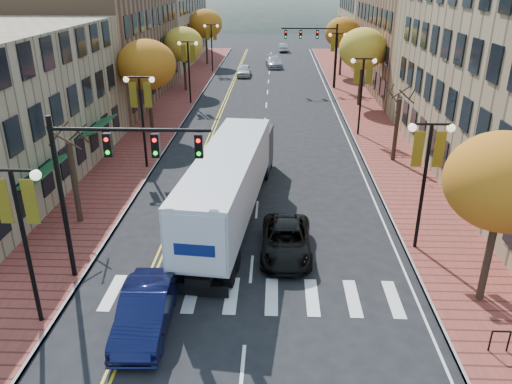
# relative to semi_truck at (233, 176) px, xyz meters

# --- Properties ---
(ground) EXTENTS (200.00, 200.00, 0.00)m
(ground) POSITION_rel_semi_truck_xyz_m (1.22, -9.14, -2.30)
(ground) COLOR black
(ground) RESTS_ON ground
(sidewalk_left) EXTENTS (4.00, 85.00, 0.15)m
(sidewalk_left) POSITION_rel_semi_truck_xyz_m (-7.78, 23.36, -2.22)
(sidewalk_left) COLOR brown
(sidewalk_left) RESTS_ON ground
(sidewalk_right) EXTENTS (4.00, 85.00, 0.15)m
(sidewalk_right) POSITION_rel_semi_truck_xyz_m (10.22, 23.36, -2.22)
(sidewalk_right) COLOR brown
(sidewalk_right) RESTS_ON ground
(building_left_mid) EXTENTS (12.00, 24.00, 11.00)m
(building_left_mid) POSITION_rel_semi_truck_xyz_m (-15.78, 26.86, 3.20)
(building_left_mid) COLOR brown
(building_left_mid) RESTS_ON ground
(building_left_far) EXTENTS (12.00, 26.00, 9.50)m
(building_left_far) POSITION_rel_semi_truck_xyz_m (-15.78, 51.86, 2.45)
(building_left_far) COLOR #9E8966
(building_left_far) RESTS_ON ground
(building_right_mid) EXTENTS (15.00, 24.00, 10.00)m
(building_right_mid) POSITION_rel_semi_truck_xyz_m (19.72, 32.86, 2.70)
(building_right_mid) COLOR brown
(building_right_mid) RESTS_ON ground
(building_right_far) EXTENTS (15.00, 20.00, 11.00)m
(building_right_far) POSITION_rel_semi_truck_xyz_m (19.72, 54.86, 3.20)
(building_right_far) COLOR #9E8966
(building_right_far) RESTS_ON ground
(tree_left_a) EXTENTS (0.28, 0.28, 4.20)m
(tree_left_a) POSITION_rel_semi_truck_xyz_m (-7.78, -1.14, -0.05)
(tree_left_a) COLOR #382619
(tree_left_a) RESTS_ON sidewalk_left
(tree_left_b) EXTENTS (4.48, 4.48, 7.21)m
(tree_left_b) POSITION_rel_semi_truck_xyz_m (-7.78, 14.86, 3.15)
(tree_left_b) COLOR #382619
(tree_left_b) RESTS_ON sidewalk_left
(tree_left_c) EXTENTS (4.16, 4.16, 6.69)m
(tree_left_c) POSITION_rel_semi_truck_xyz_m (-7.78, 30.86, 2.75)
(tree_left_c) COLOR #382619
(tree_left_c) RESTS_ON sidewalk_left
(tree_left_d) EXTENTS (4.61, 4.61, 7.42)m
(tree_left_d) POSITION_rel_semi_truck_xyz_m (-7.78, 48.86, 3.30)
(tree_left_d) COLOR #382619
(tree_left_d) RESTS_ON sidewalk_left
(tree_right_a) EXTENTS (4.16, 4.16, 6.69)m
(tree_right_a) POSITION_rel_semi_truck_xyz_m (10.22, -7.14, 2.75)
(tree_right_a) COLOR #382619
(tree_right_a) RESTS_ON sidewalk_right
(tree_right_b) EXTENTS (0.28, 0.28, 4.20)m
(tree_right_b) POSITION_rel_semi_truck_xyz_m (10.22, 8.86, -0.05)
(tree_right_b) COLOR #382619
(tree_right_b) RESTS_ON sidewalk_right
(tree_right_c) EXTENTS (4.48, 4.48, 7.21)m
(tree_right_c) POSITION_rel_semi_truck_xyz_m (10.22, 24.86, 3.15)
(tree_right_c) COLOR #382619
(tree_right_c) RESTS_ON sidewalk_right
(tree_right_d) EXTENTS (4.35, 4.35, 7.00)m
(tree_right_d) POSITION_rel_semi_truck_xyz_m (10.22, 40.86, 2.99)
(tree_right_d) COLOR #382619
(tree_right_d) RESTS_ON sidewalk_right
(lamp_left_a) EXTENTS (1.96, 0.36, 6.05)m
(lamp_left_a) POSITION_rel_semi_truck_xyz_m (-6.28, -9.14, 1.99)
(lamp_left_a) COLOR black
(lamp_left_a) RESTS_ON ground
(lamp_left_b) EXTENTS (1.96, 0.36, 6.05)m
(lamp_left_b) POSITION_rel_semi_truck_xyz_m (-6.28, 6.86, 1.99)
(lamp_left_b) COLOR black
(lamp_left_b) RESTS_ON ground
(lamp_left_c) EXTENTS (1.96, 0.36, 6.05)m
(lamp_left_c) POSITION_rel_semi_truck_xyz_m (-6.28, 24.86, 1.99)
(lamp_left_c) COLOR black
(lamp_left_c) RESTS_ON ground
(lamp_left_d) EXTENTS (1.96, 0.36, 6.05)m
(lamp_left_d) POSITION_rel_semi_truck_xyz_m (-6.28, 42.86, 1.99)
(lamp_left_d) COLOR black
(lamp_left_d) RESTS_ON ground
(lamp_right_a) EXTENTS (1.96, 0.36, 6.05)m
(lamp_right_a) POSITION_rel_semi_truck_xyz_m (8.72, -3.14, 1.99)
(lamp_right_a) COLOR black
(lamp_right_a) RESTS_ON ground
(lamp_right_b) EXTENTS (1.96, 0.36, 6.05)m
(lamp_right_b) POSITION_rel_semi_truck_xyz_m (8.72, 14.86, 1.99)
(lamp_right_b) COLOR black
(lamp_right_b) RESTS_ON ground
(lamp_right_c) EXTENTS (1.96, 0.36, 6.05)m
(lamp_right_c) POSITION_rel_semi_truck_xyz_m (8.72, 32.86, 1.99)
(lamp_right_c) COLOR black
(lamp_right_c) RESTS_ON ground
(traffic_mast_near) EXTENTS (6.10, 0.35, 7.00)m
(traffic_mast_near) POSITION_rel_semi_truck_xyz_m (-4.26, -6.14, 2.62)
(traffic_mast_near) COLOR black
(traffic_mast_near) RESTS_ON ground
(traffic_mast_far) EXTENTS (6.10, 0.34, 7.00)m
(traffic_mast_far) POSITION_rel_semi_truck_xyz_m (6.69, 32.86, 2.62)
(traffic_mast_far) COLOR black
(traffic_mast_far) RESTS_ON ground
(semi_truck) EXTENTS (4.07, 15.91, 3.93)m
(semi_truck) POSITION_rel_semi_truck_xyz_m (0.00, 0.00, 0.00)
(semi_truck) COLOR black
(semi_truck) RESTS_ON ground
(navy_sedan) EXTENTS (1.82, 4.79, 1.56)m
(navy_sedan) POSITION_rel_semi_truck_xyz_m (-2.36, -9.27, -1.52)
(navy_sedan) COLOR #0D1136
(navy_sedan) RESTS_ON ground
(black_suv) EXTENTS (2.30, 4.88, 1.35)m
(black_suv) POSITION_rel_semi_truck_xyz_m (2.73, -3.79, -1.63)
(black_suv) COLOR black
(black_suv) RESTS_ON ground
(car_far_white) EXTENTS (1.71, 4.18, 1.42)m
(car_far_white) POSITION_rel_semi_truck_xyz_m (-1.96, 40.29, -1.59)
(car_far_white) COLOR silver
(car_far_white) RESTS_ON ground
(car_far_silver) EXTENTS (2.58, 5.35, 1.50)m
(car_far_silver) POSITION_rel_semi_truck_xyz_m (1.79, 47.19, -1.55)
(car_far_silver) COLOR #A5A5AD
(car_far_silver) RESTS_ON ground
(car_far_oncoming) EXTENTS (1.60, 4.19, 1.36)m
(car_far_oncoming) POSITION_rel_semi_truck_xyz_m (3.23, 63.04, -1.62)
(car_far_oncoming) COLOR #B9B8C1
(car_far_oncoming) RESTS_ON ground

